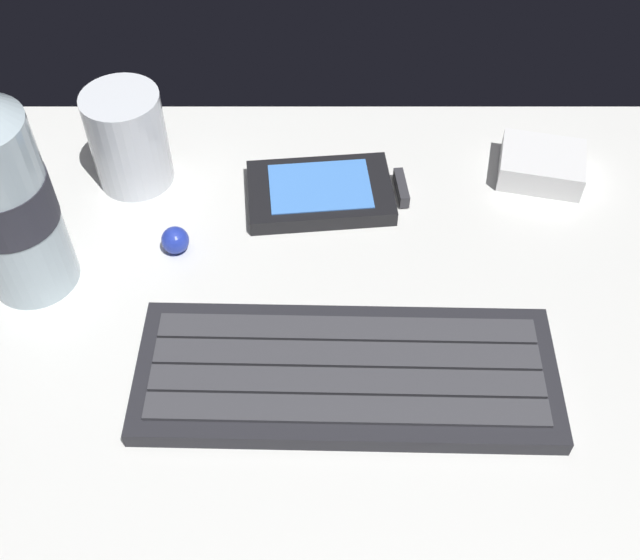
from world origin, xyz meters
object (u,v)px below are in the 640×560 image
water_bottle (1,193)px  charger_block (541,164)px  handheld_device (327,192)px  keyboard (347,374)px  juice_cup (129,142)px  trackball_mouse (175,240)px

water_bottle → charger_block: size_ratio=2.97×
charger_block → handheld_device: bearing=-171.0°
handheld_device → keyboard: bearing=-86.3°
handheld_device → juice_cup: (-16.52, 2.68, 3.18)cm
charger_block → keyboard: bearing=-129.3°
keyboard → juice_cup: bearing=130.4°
water_bottle → trackball_mouse: 13.47cm
keyboard → trackball_mouse: bearing=137.1°
water_bottle → charger_block: bearing=15.8°
trackball_mouse → water_bottle: bearing=-164.8°
handheld_device → charger_block: charger_block is taller
juice_cup → trackball_mouse: juice_cup is taller
charger_block → trackball_mouse: 31.67cm
keyboard → handheld_device: (-1.17, 18.12, -0.08)cm
charger_block → water_bottle: bearing=-164.2°
keyboard → handheld_device: bearing=93.7°
water_bottle → juice_cup: bearing=61.8°
keyboard → charger_block: charger_block is taller
keyboard → juice_cup: juice_cup is taller
keyboard → water_bottle: (-23.77, 9.45, 8.20)cm
keyboard → trackball_mouse: 18.08cm
juice_cup → trackball_mouse: 9.99cm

